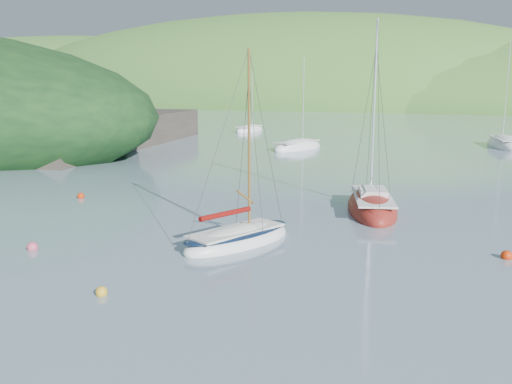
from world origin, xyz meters
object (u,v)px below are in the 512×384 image
at_px(sloop_red, 372,207).
at_px(distant_sloop_c, 250,130).
at_px(daysailer_white, 238,239).
at_px(distant_sloop_b, 504,145).
at_px(distant_sloop_a, 298,148).

height_order(sloop_red, distant_sloop_c, sloop_red).
distance_m(daysailer_white, sloop_red, 10.24).
xyz_separation_m(distant_sloop_b, distant_sloop_c, (-35.19, 6.23, -0.04)).
distance_m(daysailer_white, distant_sloop_a, 37.60).
bearing_deg(daysailer_white, distant_sloop_a, 127.03).
relative_size(distant_sloop_a, distant_sloop_c, 1.13).
xyz_separation_m(sloop_red, distant_sloop_a, (-14.49, 26.85, -0.04)).
bearing_deg(distant_sloop_b, daysailer_white, -117.64).
distance_m(daysailer_white, distant_sloop_c, 59.35).
bearing_deg(sloop_red, distant_sloop_c, 104.35).
bearing_deg(distant_sloop_a, sloop_red, -43.86).
xyz_separation_m(distant_sloop_a, distant_sloop_c, (-14.21, 17.90, -0.02)).
distance_m(distant_sloop_a, distant_sloop_b, 24.00).
relative_size(sloop_red, distant_sloop_a, 1.11).
bearing_deg(sloop_red, distant_sloop_a, 100.03).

